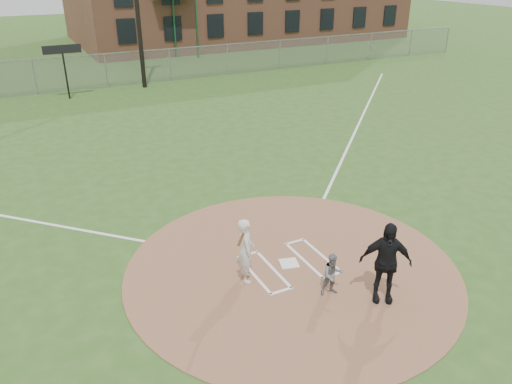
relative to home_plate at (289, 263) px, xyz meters
name	(u,v)px	position (x,y,z in m)	size (l,w,h in m)	color
ground	(292,268)	(-0.02, -0.17, -0.04)	(140.00, 140.00, 0.00)	#2D521C
dirt_circle	(292,268)	(-0.02, -0.17, -0.03)	(8.40, 8.40, 0.02)	#936245
home_plate	(289,263)	(0.00, 0.00, 0.00)	(0.46, 0.46, 0.03)	white
foul_line_first	(359,124)	(8.98, 8.83, -0.03)	(0.10, 24.00, 0.01)	white
catcher	(333,275)	(0.26, -1.52, 0.51)	(0.51, 0.40, 1.05)	slate
umpire	(385,262)	(1.17, -2.20, 0.97)	(1.15, 0.48, 1.97)	black
batters_boxes	(289,264)	(-0.02, -0.02, -0.01)	(2.08, 1.88, 0.01)	white
batter_at_plate	(246,250)	(-1.28, -0.10, 0.82)	(0.67, 1.05, 1.78)	silver
outfield_fence	(106,70)	(-0.02, 21.83, 0.98)	(56.08, 0.08, 2.03)	slate
scoreboard_sign	(63,55)	(-2.52, 20.03, 2.35)	(2.00, 0.10, 2.93)	black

